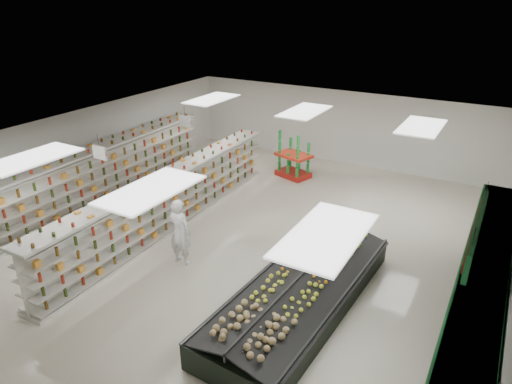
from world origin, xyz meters
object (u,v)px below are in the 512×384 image
Objects in this scene: gondola_center at (170,202)px; shopper_main at (180,232)px; gondola_left at (88,181)px; soda_endcap at (294,157)px; produce_island at (301,291)px; shopper_background at (240,161)px.

shopper_main is at bearing -44.64° from gondola_center.
gondola_left is 6.73× the size of soda_endcap.
soda_endcap is (-3.82, 7.60, 0.42)m from produce_island.
gondola_center is 6.12m from soda_endcap.
gondola_left is 5.33m from shopper_main.
soda_endcap is at bearing -46.46° from shopper_background.
produce_island is at bearing 178.37° from shopper_main.
shopper_background is (-5.63, 6.31, 0.32)m from produce_island.
shopper_main is 1.31× the size of shopper_background.
shopper_main is at bearing -155.06° from shopper_background.
soda_endcap reaches higher than produce_island.
produce_island is 3.64× the size of soda_endcap.
shopper_main is (-3.73, 0.11, 0.56)m from produce_island.
soda_endcap is (5.07, 6.14, -0.09)m from gondola_left.
gondola_left is at bearing 154.01° from shopper_background.
gondola_left reaches higher than produce_island.
shopper_background is (-0.23, 4.62, -0.10)m from gondola_center.
shopper_background is at bearing -72.89° from shopper_main.
shopper_main reaches higher than produce_island.
gondola_center reaches higher than produce_island.
gondola_left reaches higher than shopper_background.
gondola_left is at bearing -14.53° from shopper_main.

